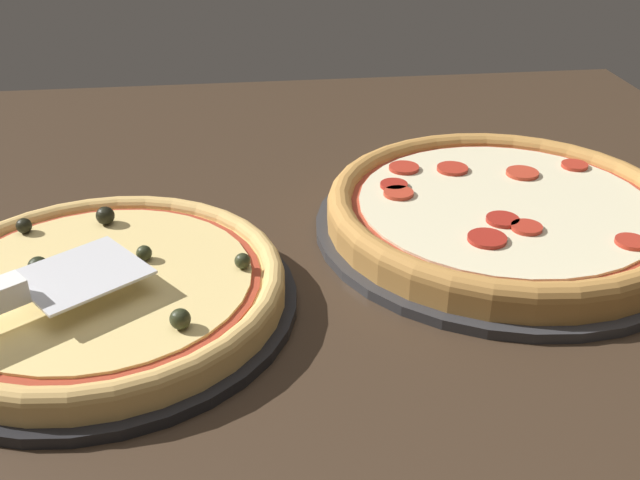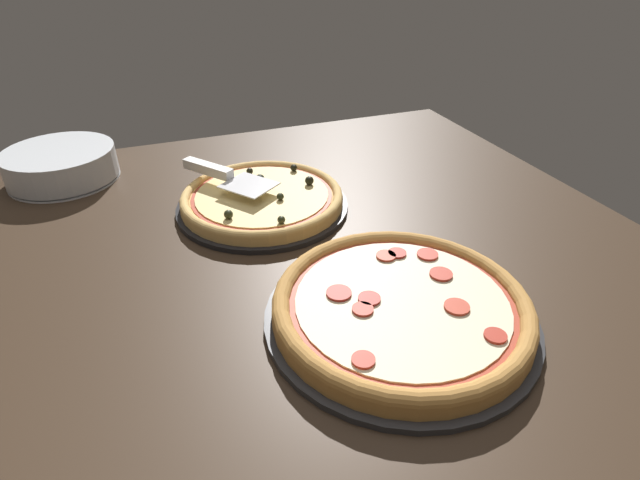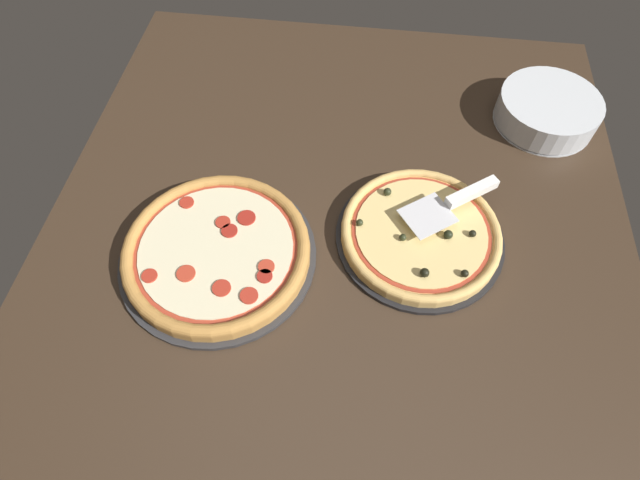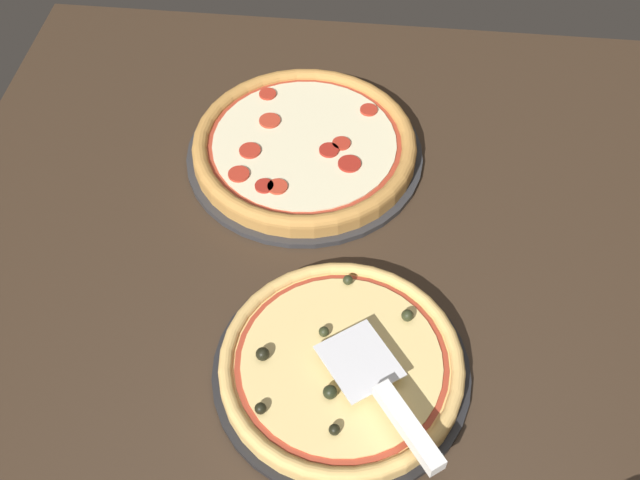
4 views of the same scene
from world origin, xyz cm
name	(u,v)px [view 1 (image 1 of 4)]	position (x,y,z in cm)	size (l,w,h in cm)	color
ground_plane	(298,327)	(0.00, 0.00, -1.80)	(135.16, 121.50, 3.60)	#38281C
pizza_pan_front	(103,304)	(-2.28, -16.99, 0.50)	(34.15, 34.15, 1.00)	black
pizza_front	(100,286)	(-2.30, -17.00, 2.43)	(32.10, 32.10, 4.03)	#DBAD60
pizza_pan_back	(502,228)	(-11.85, 22.61, 0.50)	(39.07, 39.07, 1.00)	#2D2D30
pizza_back	(504,209)	(-11.86, 22.60, 2.70)	(36.73, 36.73, 3.39)	#B77F3D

